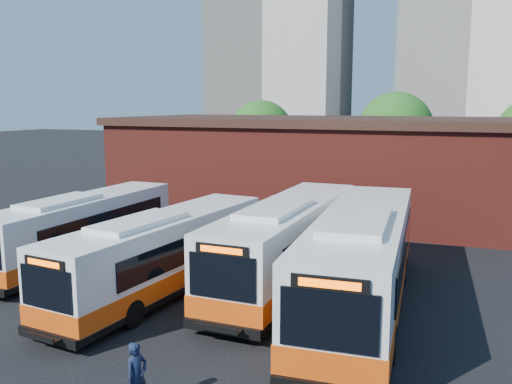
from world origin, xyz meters
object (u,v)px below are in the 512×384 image
at_px(bus_midwest, 164,257).
at_px(transit_worker, 137,376).
at_px(bus_east, 361,265).
at_px(bus_west, 83,231).
at_px(bus_mideast, 288,245).

bearing_deg(bus_midwest, transit_worker, -57.44).
relative_size(bus_east, transit_worker, 8.24).
bearing_deg(bus_west, bus_mideast, 4.32).
height_order(bus_west, bus_midwest, bus_midwest).
bearing_deg(bus_east, bus_mideast, 145.23).
height_order(bus_midwest, transit_worker, bus_midwest).
bearing_deg(bus_mideast, bus_midwest, -143.48).
bearing_deg(bus_midwest, bus_mideast, 41.78).
xyz_separation_m(bus_midwest, transit_worker, (3.70, -7.29, -0.62)).
distance_m(bus_midwest, bus_mideast, 5.03).
bearing_deg(bus_west, transit_worker, -44.53).
relative_size(bus_midwest, bus_east, 0.86).
relative_size(bus_midwest, bus_mideast, 0.92).
height_order(bus_midwest, bus_mideast, bus_mideast).
bearing_deg(transit_worker, bus_mideast, 10.78).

